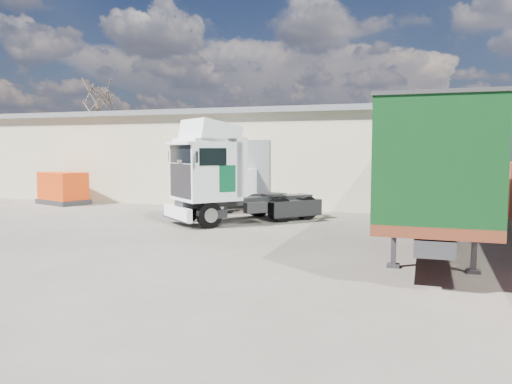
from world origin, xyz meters
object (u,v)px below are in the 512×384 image
(box_trailer, at_px, (433,163))
(orange_skip, at_px, (63,190))
(bare_tree, at_px, (97,90))
(panel_van, at_px, (233,188))
(tractor_unit, at_px, (224,180))

(box_trailer, relative_size, orange_skip, 3.96)
(bare_tree, relative_size, box_trailer, 0.73)
(box_trailer, xyz_separation_m, panel_van, (-9.83, 6.40, -1.59))
(orange_skip, bearing_deg, box_trailer, 4.23)
(box_trailer, height_order, orange_skip, box_trailer)
(bare_tree, height_order, panel_van, bare_tree)
(box_trailer, relative_size, panel_van, 2.39)
(box_trailer, bearing_deg, orange_skip, 164.76)
(box_trailer, height_order, panel_van, box_trailer)
(panel_van, relative_size, orange_skip, 1.66)
(box_trailer, xyz_separation_m, orange_skip, (-19.80, 5.24, -1.89))
(box_trailer, bearing_deg, tractor_unit, 168.26)
(tractor_unit, distance_m, orange_skip, 12.02)
(bare_tree, xyz_separation_m, panel_van, (16.12, -10.41, -6.83))
(tractor_unit, distance_m, panel_van, 5.00)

